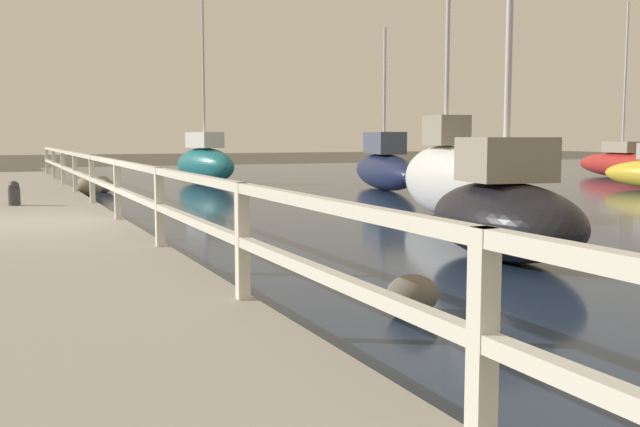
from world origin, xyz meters
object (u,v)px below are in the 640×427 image
mooring_bollard (14,193)px  sailboat_red (622,163)px  sailboat_navy (384,167)px  sailboat_white (445,176)px  sailboat_teal (205,162)px  sailboat_black (505,212)px

mooring_bollard → sailboat_red: size_ratio=0.07×
sailboat_red → sailboat_navy: bearing=-159.0°
sailboat_navy → sailboat_red: bearing=24.2°
mooring_bollard → sailboat_white: 8.60m
sailboat_red → sailboat_teal: 16.62m
sailboat_red → sailboat_white: sailboat_red is taller
sailboat_teal → sailboat_white: bearing=-94.7°
sailboat_navy → sailboat_teal: bearing=142.6°
mooring_bollard → sailboat_black: sailboat_black is taller
sailboat_teal → mooring_bollard: bearing=-135.0°
sailboat_red → sailboat_teal: sailboat_teal is taller
sailboat_navy → sailboat_white: 7.68m
mooring_bollard → sailboat_white: size_ratio=0.09×
sailboat_red → sailboat_black: bearing=-128.7°
mooring_bollard → sailboat_teal: size_ratio=0.06×
sailboat_red → sailboat_teal: bearing=179.8°
mooring_bollard → sailboat_red: 23.93m
sailboat_navy → sailboat_red: sailboat_red is taller
sailboat_navy → sailboat_teal: 6.82m
sailboat_black → sailboat_red: sailboat_black is taller
sailboat_navy → sailboat_white: bearing=-95.1°
sailboat_teal → sailboat_white: 12.70m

